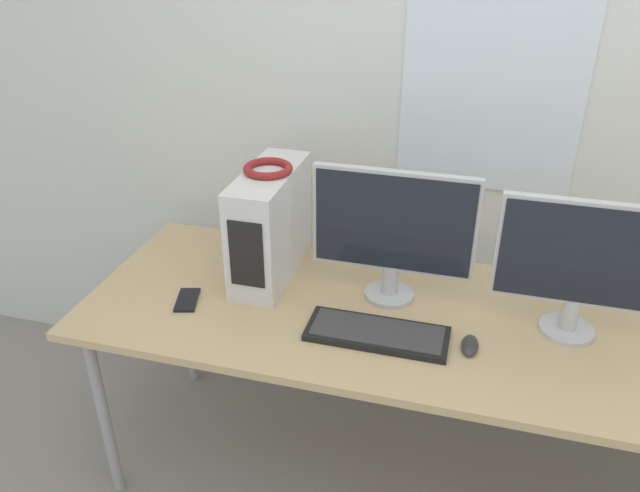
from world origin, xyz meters
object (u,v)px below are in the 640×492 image
Objects in this scene: pc_tower at (270,224)px; cell_phone at (187,300)px; keyboard at (377,333)px; monitor_main at (393,230)px; mouse at (470,345)px; headphones at (268,168)px; monitor_right_near at (582,263)px.

pc_tower is 3.09× the size of cell_phone.
monitor_main is at bearing 90.78° from keyboard.
headphones is at bearing 159.57° from mouse.
monitor_main is at bearing 2.04° from cell_phone.
cell_phone is (-1.20, -0.16, -0.24)m from monitor_right_near.
monitor_main reaches higher than headphones.
keyboard is 4.20× the size of mouse.
monitor_main is at bearing 174.91° from monitor_right_near.
monitor_right_near is 0.63m from keyboard.
monitor_right_near reaches higher than cell_phone.
pc_tower is 0.38m from cell_phone.
monitor_right_near is (0.99, -0.10, 0.05)m from pc_tower.
headphones is 0.51m from cell_phone.
keyboard is (0.44, -0.28, -0.38)m from headphones.
monitor_main reaches higher than mouse.
headphones reaches higher than keyboard.
mouse is (0.28, -0.21, -0.24)m from monitor_main.
monitor_right_near is 0.40m from mouse.
headphones is 0.38× the size of keyboard.
monitor_right_near is 3.38× the size of cell_phone.
mouse is at bearing 2.99° from keyboard.
pc_tower is 4.41× the size of mouse.
monitor_main is 1.21× the size of keyboard.
keyboard is 0.64m from cell_phone.
pc_tower reaches higher than keyboard.
cell_phone is at bearing -172.57° from monitor_right_near.
monitor_main is 0.56m from monitor_right_near.
mouse is (0.28, 0.01, 0.00)m from keyboard.
pc_tower is at bearing 173.43° from monitor_main.
keyboard is at bearing -17.79° from cell_phone.
headphones is at bearing 173.32° from monitor_main.
keyboard reaches higher than cell_phone.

